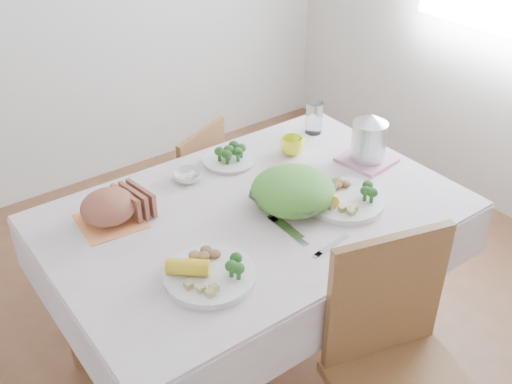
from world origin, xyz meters
TOP-DOWN VIEW (x-y plane):
  - floor at (0.00, 0.00)m, footprint 3.60×3.60m
  - dining_table at (0.00, 0.00)m, footprint 1.40×0.90m
  - tablecloth at (0.00, 0.00)m, footprint 1.50×1.00m
  - chair_far at (0.07, 0.74)m, footprint 0.47×0.47m
  - salad_bowl at (0.13, -0.06)m, footprint 0.39×0.39m
  - dinner_plate_left at (-0.34, -0.22)m, footprint 0.40×0.40m
  - dinner_plate_right at (0.29, -0.17)m, footprint 0.43×0.43m
  - broccoli_plate at (0.12, 0.34)m, footprint 0.26×0.26m
  - napkin at (-0.46, 0.25)m, footprint 0.24×0.24m
  - bread_loaf at (-0.46, 0.25)m, footprint 0.24×0.24m
  - fruit_bowl at (-0.09, 0.32)m, footprint 0.14×0.14m
  - yellow_mug at (0.38, 0.24)m, footprint 0.11×0.11m
  - glass_tumbler at (0.58, 0.34)m, footprint 0.09×0.09m
  - pink_tray at (0.59, 0.01)m, footprint 0.23×0.23m
  - electric_kettle at (0.59, 0.01)m, footprint 0.18×0.18m
  - fork_left at (0.01, -0.18)m, footprint 0.03×0.20m
  - fork_right at (0.03, -0.15)m, footprint 0.03×0.19m
  - knife at (0.08, -0.33)m, footprint 0.17×0.04m

SIDE VIEW (x-z plane):
  - floor at x=0.00m, z-range 0.00..0.00m
  - dining_table at x=0.00m, z-range 0.00..0.75m
  - chair_far at x=0.07m, z-range 0.07..0.86m
  - tablecloth at x=0.00m, z-range 0.75..0.76m
  - napkin at x=-0.46m, z-range 0.76..0.77m
  - fork_left at x=0.01m, z-range 0.76..0.77m
  - fork_right at x=0.03m, z-range 0.76..0.77m
  - knife at x=0.08m, z-range 0.76..0.77m
  - pink_tray at x=0.59m, z-range 0.76..0.78m
  - broccoli_plate at x=0.12m, z-range 0.76..0.78m
  - dinner_plate_left at x=-0.34m, z-range 0.76..0.79m
  - dinner_plate_right at x=0.29m, z-range 0.76..0.79m
  - fruit_bowl at x=-0.09m, z-range 0.76..0.80m
  - salad_bowl at x=0.13m, z-range 0.76..0.83m
  - yellow_mug at x=0.38m, z-range 0.76..0.84m
  - bread_loaf at x=-0.46m, z-range 0.76..0.88m
  - glass_tumbler at x=0.58m, z-range 0.75..0.90m
  - electric_kettle at x=0.59m, z-range 0.78..0.98m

